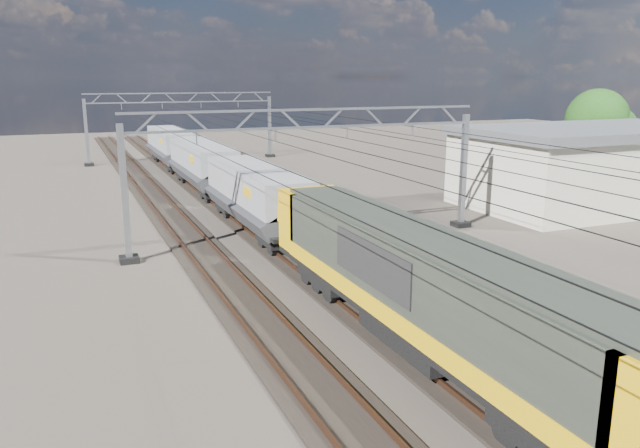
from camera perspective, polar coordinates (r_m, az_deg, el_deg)
name	(u,v)px	position (r m, az deg, el deg)	size (l,w,h in m)	color
ground	(344,262)	(29.98, 2.20, -3.53)	(160.00, 160.00, 0.00)	black
track_outer_west	(221,276)	(28.07, -9.02, -4.72)	(2.60, 140.00, 0.30)	black
track_loco	(305,266)	(29.20, -1.37, -3.83)	(2.60, 140.00, 0.30)	black
track_inner_east	(381,256)	(30.82, 5.58, -2.97)	(2.60, 140.00, 0.30)	black
track_outer_east	(449,248)	(32.85, 11.75, -2.17)	(2.60, 140.00, 0.30)	black
catenary_gantry_mid	(312,170)	(32.71, -0.70, 4.92)	(19.90, 0.90, 7.11)	#999FA7
catenary_gantry_far	(183,124)	(67.28, -12.44, 8.93)	(19.90, 0.90, 7.11)	#999FA7
overhead_wires	(286,129)	(36.22, -3.11, 8.65)	(12.03, 140.00, 0.53)	black
locomotive	(423,285)	(19.85, 9.41, -5.54)	(2.76, 21.10, 3.62)	black
hopper_wagon_lead	(257,193)	(35.62, -5.82, 2.81)	(3.38, 13.00, 3.25)	black
hopper_wagon_mid	(202,162)	(49.22, -10.70, 5.55)	(3.38, 13.00, 3.25)	black
hopper_wagon_third	(171,145)	(63.09, -13.47, 7.08)	(3.38, 13.00, 3.25)	black
industrial_shed	(597,165)	(47.17, 24.00, 4.91)	(18.60, 10.60, 5.40)	silver
tree_far	(602,122)	(58.31, 24.35, 8.46)	(5.63, 5.23, 7.75)	#322417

